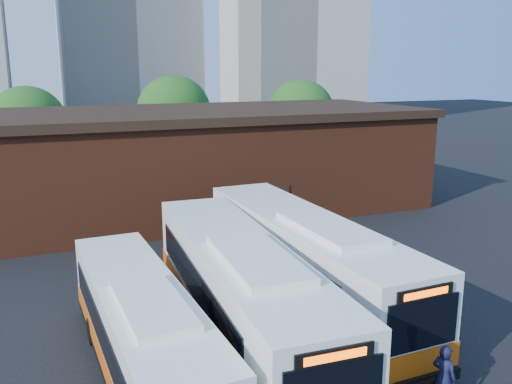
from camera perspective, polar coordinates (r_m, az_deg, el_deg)
name	(u,v)px	position (r m, az deg, el deg)	size (l,w,h in m)	color
ground	(376,350)	(18.78, 12.56, -15.88)	(220.00, 220.00, 0.00)	black
bus_west	(143,337)	(16.44, -11.83, -14.74)	(2.72, 11.35, 3.07)	white
bus_midwest	(241,298)	(17.89, -1.64, -11.09)	(3.53, 13.66, 3.69)	white
bus_mideast	(306,265)	(20.77, 5.25, -7.63)	(3.10, 13.64, 3.70)	white
transit_worker	(444,378)	(15.98, 19.16, -17.98)	(0.68, 0.45, 1.87)	#121533
depot_building	(198,158)	(35.17, -6.11, 3.55)	(28.60, 12.60, 6.40)	maroon
tree_west	(28,125)	(45.51, -22.87, 6.50)	(6.00, 6.00, 7.65)	#382314
tree_mid	(174,113)	(48.90, -8.62, 8.26)	(6.56, 6.56, 8.36)	#382314
tree_east	(300,114)	(49.98, 4.70, 8.17)	(6.24, 6.24, 7.96)	#382314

